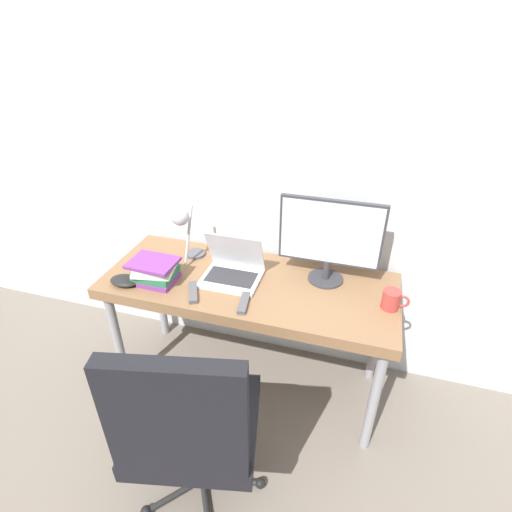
{
  "coord_description": "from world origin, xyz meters",
  "views": [
    {
      "loc": [
        0.53,
        -1.33,
        1.94
      ],
      "look_at": [
        0.05,
        0.27,
        0.93
      ],
      "focal_mm": 28.0,
      "sensor_mm": 36.0,
      "label": 1
    }
  ],
  "objects": [
    {
      "name": "ground_plane",
      "position": [
        0.0,
        0.0,
        0.0
      ],
      "size": [
        12.0,
        12.0,
        0.0
      ],
      "primitive_type": "plane",
      "color": "#70665B"
    },
    {
      "name": "wall_back",
      "position": [
        0.0,
        0.67,
        1.3
      ],
      "size": [
        8.0,
        0.05,
        2.6
      ],
      "color": "silver",
      "rests_on": "ground_plane"
    },
    {
      "name": "desk",
      "position": [
        0.0,
        0.3,
        0.67
      ],
      "size": [
        1.53,
        0.61,
        0.75
      ],
      "color": "brown",
      "rests_on": "ground_plane"
    },
    {
      "name": "laptop",
      "position": [
        -0.09,
        0.31,
        0.8
      ],
      "size": [
        0.3,
        0.25,
        0.25
      ],
      "color": "silver",
      "rests_on": "desk"
    },
    {
      "name": "monitor",
      "position": [
        0.38,
        0.44,
        1.0
      ],
      "size": [
        0.51,
        0.18,
        0.45
      ],
      "color": "#333338",
      "rests_on": "desk"
    },
    {
      "name": "desk_lamp",
      "position": [
        -0.37,
        0.36,
        0.99
      ],
      "size": [
        0.11,
        0.24,
        0.36
      ],
      "color": "#4C4C51",
      "rests_on": "desk"
    },
    {
      "name": "office_chair",
      "position": [
        -0.01,
        -0.45,
        0.56
      ],
      "size": [
        0.62,
        0.6,
        1.02
      ],
      "color": "black",
      "rests_on": "ground_plane"
    },
    {
      "name": "book_stack",
      "position": [
        -0.46,
        0.17,
        0.81
      ],
      "size": [
        0.24,
        0.22,
        0.12
      ],
      "color": "#753384",
      "rests_on": "desk"
    },
    {
      "name": "tv_remote",
      "position": [
        -0.23,
        0.12,
        0.76
      ],
      "size": [
        0.11,
        0.17,
        0.02
      ],
      "color": "#4C4C51",
      "rests_on": "desk"
    },
    {
      "name": "media_remote",
      "position": [
        0.04,
        0.11,
        0.76
      ],
      "size": [
        0.06,
        0.16,
        0.02
      ],
      "color": "#4C4C51",
      "rests_on": "desk"
    },
    {
      "name": "mug",
      "position": [
        0.71,
        0.29,
        0.79
      ],
      "size": [
        0.13,
        0.08,
        0.1
      ],
      "color": "#B23833",
      "rests_on": "desk"
    },
    {
      "name": "game_controller",
      "position": [
        -0.61,
        0.1,
        0.77
      ],
      "size": [
        0.16,
        0.11,
        0.04
      ],
      "color": "black",
      "rests_on": "desk"
    }
  ]
}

